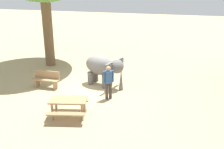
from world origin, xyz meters
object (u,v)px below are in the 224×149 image
Objects in this scene: person_handler at (108,80)px; picnic_table_near at (68,104)px; wooden_bench at (46,79)px; elephant at (103,67)px.

person_handler is 0.92× the size of picnic_table_near.
wooden_bench is (-0.56, -3.47, -0.48)m from person_handler.
elephant is 3.01m from wooden_bench.
person_handler is 1.15× the size of wooden_bench.
elephant is at bearing -5.41° from person_handler.
elephant reaches higher than wooden_bench.
wooden_bench is 0.80× the size of picnic_table_near.
person_handler reaches higher than elephant.
person_handler is at bearing 172.56° from wooden_bench.
picnic_table_near is at bearing -78.44° from elephant.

